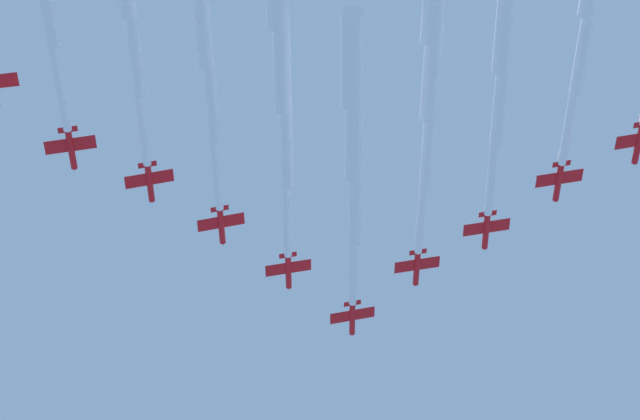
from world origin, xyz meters
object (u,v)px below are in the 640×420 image
at_px(jet_lead, 353,133).
at_px(jet_port_inner, 281,58).
at_px(jet_port_mid, 201,16).
at_px(jet_starboard_inner, 431,70).
at_px(jet_starboard_mid, 504,21).

height_order(jet_lead, jet_port_inner, jet_port_inner).
height_order(jet_port_inner, jet_port_mid, jet_port_mid).
distance_m(jet_port_inner, jet_starboard_inner, 23.88).
bearing_deg(jet_lead, jet_starboard_inner, -42.95).
xyz_separation_m(jet_lead, jet_starboard_mid, (22.04, -21.78, 1.67)).
bearing_deg(jet_port_mid, jet_lead, 39.43).
relative_size(jet_port_inner, jet_port_mid, 1.06).
bearing_deg(jet_starboard_mid, jet_starboard_inner, 133.48).
distance_m(jet_starboard_inner, jet_port_mid, 37.36).
relative_size(jet_lead, jet_port_inner, 0.94).
xyz_separation_m(jet_port_inner, jet_starboard_inner, (23.77, 2.17, 0.67)).
height_order(jet_starboard_inner, jet_port_mid, jet_port_mid).
xyz_separation_m(jet_port_mid, jet_starboard_mid, (46.44, -1.71, -1.57)).
distance_m(jet_starboard_inner, jet_starboard_mid, 14.86).
xyz_separation_m(jet_starboard_inner, jet_starboard_mid, (10.20, -10.75, -1.12)).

